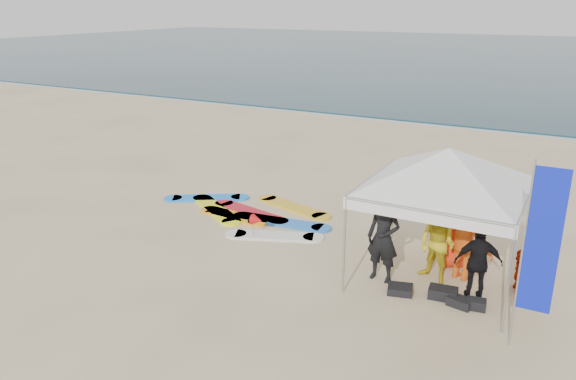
% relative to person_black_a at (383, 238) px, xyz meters
% --- Properties ---
extents(ground, '(120.00, 120.00, 0.00)m').
position_rel_person_black_a_xyz_m(ground, '(-2.84, -1.39, -0.97)').
color(ground, beige).
rests_on(ground, ground).
extents(ocean, '(160.00, 84.00, 0.08)m').
position_rel_person_black_a_xyz_m(ocean, '(-2.84, 58.61, -0.93)').
color(ocean, '#0C2633').
rests_on(ocean, ground).
extents(shoreline_foam, '(160.00, 1.20, 0.01)m').
position_rel_person_black_a_xyz_m(shoreline_foam, '(-2.84, 16.81, -0.97)').
color(shoreline_foam, silver).
rests_on(shoreline_foam, ground).
extents(person_black_a, '(0.74, 0.52, 1.94)m').
position_rel_person_black_a_xyz_m(person_black_a, '(0.00, 0.00, 0.00)').
color(person_black_a, black).
rests_on(person_black_a, ground).
extents(person_yellow, '(0.99, 0.89, 1.68)m').
position_rel_person_black_a_xyz_m(person_yellow, '(1.01, 0.49, -0.13)').
color(person_yellow, gold).
rests_on(person_yellow, ground).
extents(person_orange_a, '(1.42, 1.12, 1.92)m').
position_rel_person_black_a_xyz_m(person_orange_a, '(1.52, 0.91, -0.01)').
color(person_orange_a, '#DE5413').
rests_on(person_orange_a, ground).
extents(person_black_b, '(1.00, 0.67, 1.58)m').
position_rel_person_black_a_xyz_m(person_black_b, '(1.93, 0.12, -0.18)').
color(person_black_b, black).
rests_on(person_black_b, ground).
extents(person_orange_b, '(0.96, 0.85, 1.65)m').
position_rel_person_black_a_xyz_m(person_orange_b, '(1.22, 1.40, -0.15)').
color(person_orange_b, red).
rests_on(person_orange_b, ground).
extents(person_seated, '(0.52, 0.90, 0.93)m').
position_rel_person_black_a_xyz_m(person_seated, '(2.67, 0.86, -0.51)').
color(person_seated, red).
rests_on(person_seated, ground).
extents(canopy_tent, '(4.40, 4.40, 3.32)m').
position_rel_person_black_a_xyz_m(canopy_tent, '(1.06, 0.62, 1.92)').
color(canopy_tent, '#A5A5A8').
rests_on(canopy_tent, ground).
extents(feather_flag, '(0.57, 0.04, 3.35)m').
position_rel_person_black_a_xyz_m(feather_flag, '(3.04, -1.27, 1.00)').
color(feather_flag, '#A5A5A8').
rests_on(feather_flag, ground).
extents(marker_pennant, '(0.28, 0.28, 0.64)m').
position_rel_person_black_a_xyz_m(marker_pennant, '(-3.50, 0.60, -0.47)').
color(marker_pennant, '#A5A5A8').
rests_on(marker_pennant, ground).
extents(gear_pile, '(1.99, 0.68, 0.22)m').
position_rel_person_black_a_xyz_m(gear_pile, '(1.33, -0.29, -0.87)').
color(gear_pile, black).
rests_on(gear_pile, ground).
extents(surfboard_spread, '(5.27, 3.27, 0.07)m').
position_rel_person_black_a_xyz_m(surfboard_spread, '(-4.51, 1.91, -0.93)').
color(surfboard_spread, gold).
rests_on(surfboard_spread, ground).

